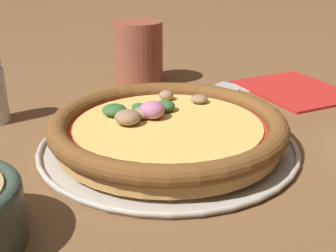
{
  "coord_description": "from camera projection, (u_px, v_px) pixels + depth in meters",
  "views": [
    {
      "loc": [
        -0.44,
        0.19,
        0.23
      ],
      "look_at": [
        0.0,
        0.0,
        0.03
      ],
      "focal_mm": 50.0,
      "sensor_mm": 36.0,
      "label": 1
    }
  ],
  "objects": [
    {
      "name": "ground_plane",
      "position": [
        168.0,
        149.0,
        0.53
      ],
      "size": [
        3.0,
        3.0,
        0.0
      ],
      "primitive_type": "plane",
      "color": "brown"
    },
    {
      "name": "pizza_tray",
      "position": [
        168.0,
        146.0,
        0.53
      ],
      "size": [
        0.29,
        0.29,
        0.01
      ],
      "color": "#B7B2A8",
      "rests_on": "ground_plane"
    },
    {
      "name": "pizza",
      "position": [
        167.0,
        128.0,
        0.52
      ],
      "size": [
        0.27,
        0.27,
        0.04
      ],
      "color": "tan",
      "rests_on": "pizza_tray"
    },
    {
      "name": "drinking_cup",
      "position": [
        138.0,
        53.0,
        0.75
      ],
      "size": [
        0.08,
        0.08,
        0.1
      ],
      "color": "brown",
      "rests_on": "ground_plane"
    },
    {
      "name": "napkin",
      "position": [
        295.0,
        89.0,
        0.73
      ],
      "size": [
        0.17,
        0.14,
        0.01
      ],
      "rotation": [
        0.0,
        0.0,
        0.05
      ],
      "color": "#B2231E",
      "rests_on": "ground_plane"
    },
    {
      "name": "fork",
      "position": [
        258.0,
        92.0,
        0.72
      ],
      "size": [
        0.16,
        0.09,
        0.0
      ],
      "rotation": [
        0.0,
        0.0,
        6.75
      ],
      "color": "#B7B7BC",
      "rests_on": "ground_plane"
    }
  ]
}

